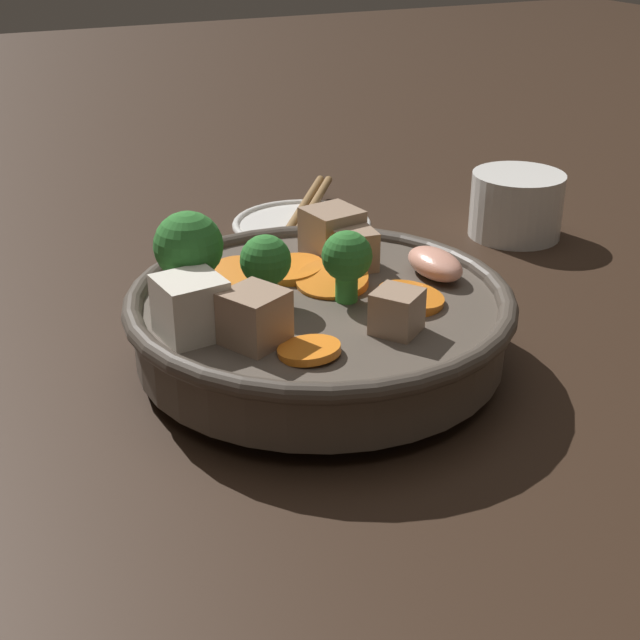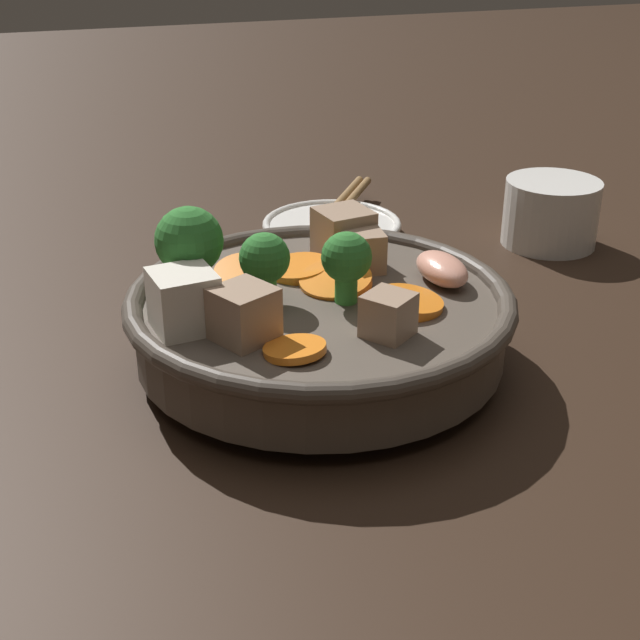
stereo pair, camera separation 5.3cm
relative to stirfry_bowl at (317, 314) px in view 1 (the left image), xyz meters
name	(u,v)px [view 1 (the left image)]	position (x,y,z in m)	size (l,w,h in m)	color
ground_plane	(320,365)	(0.00, 0.00, -0.03)	(3.00, 3.00, 0.00)	black
stirfry_bowl	(317,314)	(0.00, 0.00, 0.00)	(0.23, 0.23, 0.10)	#51473D
side_saucer	(302,227)	(0.08, 0.21, -0.03)	(0.12, 0.12, 0.01)	white
tea_cup	(516,204)	(0.25, 0.13, -0.01)	(0.08, 0.08, 0.05)	white
chopsticks_pair	(302,217)	(0.08, 0.21, -0.02)	(0.14, 0.18, 0.01)	olive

